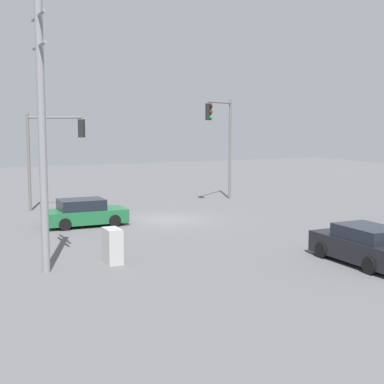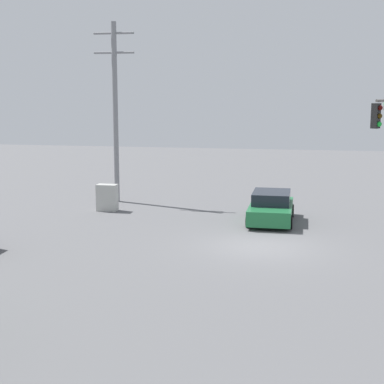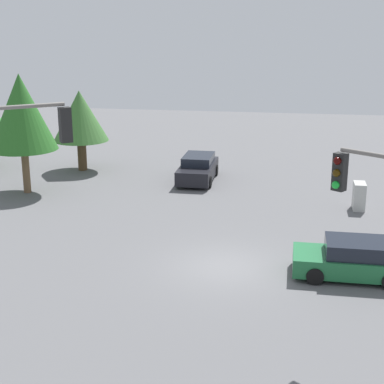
% 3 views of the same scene
% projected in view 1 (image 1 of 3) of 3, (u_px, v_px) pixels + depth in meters
% --- Properties ---
extents(ground_plane, '(80.00, 80.00, 0.00)m').
position_uv_depth(ground_plane, '(168.00, 220.00, 32.20)').
color(ground_plane, '#5B5B5E').
extents(sedan_dark, '(4.46, 1.98, 1.48)m').
position_uv_depth(sedan_dark, '(364.00, 245.00, 22.33)').
color(sedan_dark, black).
rests_on(sedan_dark, ground_plane).
extents(sedan_green, '(2.04, 4.12, 1.39)m').
position_uv_depth(sedan_green, '(84.00, 213.00, 30.33)').
color(sedan_green, '#1E6638').
rests_on(sedan_green, ground_plane).
extents(traffic_signal_main, '(2.54, 3.06, 6.81)m').
position_uv_depth(traffic_signal_main, '(222.00, 132.00, 38.98)').
color(traffic_signal_main, slate).
rests_on(traffic_signal_main, ground_plane).
extents(traffic_signal_cross, '(2.20, 3.06, 5.82)m').
position_uv_depth(traffic_signal_cross, '(51.00, 145.00, 34.60)').
color(traffic_signal_cross, slate).
rests_on(traffic_signal_cross, ground_plane).
extents(utility_pole_tall, '(2.20, 0.28, 9.59)m').
position_uv_depth(utility_pole_tall, '(42.00, 131.00, 20.52)').
color(utility_pole_tall, gray).
rests_on(utility_pole_tall, ground_plane).
extents(electrical_cabinet, '(1.02, 0.56, 1.35)m').
position_uv_depth(electrical_cabinet, '(113.00, 246.00, 22.43)').
color(electrical_cabinet, '#B2B2AD').
rests_on(electrical_cabinet, ground_plane).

